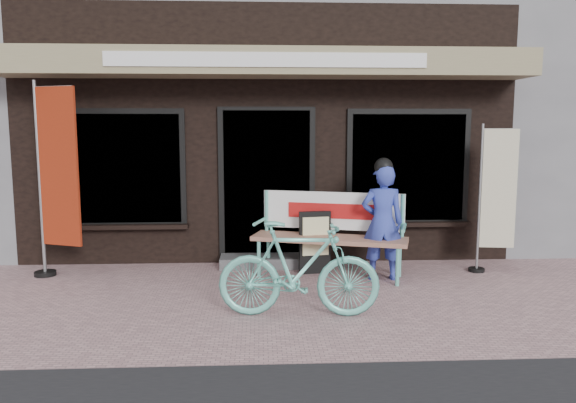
{
  "coord_description": "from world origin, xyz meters",
  "views": [
    {
      "loc": [
        -0.11,
        -5.86,
        1.93
      ],
      "look_at": [
        0.23,
        0.7,
        1.05
      ],
      "focal_mm": 35.0,
      "sensor_mm": 36.0,
      "label": 1
    }
  ],
  "objects": [
    {
      "name": "storefront",
      "position": [
        0.0,
        4.96,
        2.99
      ],
      "size": [
        7.0,
        6.77,
        6.0
      ],
      "color": "black",
      "rests_on": "ground"
    },
    {
      "name": "person",
      "position": [
        1.44,
        1.03,
        0.76
      ],
      "size": [
        0.55,
        0.38,
        1.55
      ],
      "rotation": [
        0.0,
        0.0,
        -0.07
      ],
      "color": "#3140A9",
      "rests_on": "ground"
    },
    {
      "name": "menu_stand",
      "position": [
        0.62,
        1.35,
        0.42
      ],
      "size": [
        0.42,
        0.15,
        0.83
      ],
      "rotation": [
        0.0,
        0.0,
        0.15
      ],
      "color": "black",
      "rests_on": "ground"
    },
    {
      "name": "nobori_cream",
      "position": [
        2.99,
        1.3,
        1.02
      ],
      "size": [
        0.58,
        0.24,
        1.97
      ],
      "rotation": [
        0.0,
        0.0,
        -0.15
      ],
      "color": "gray",
      "rests_on": "ground"
    },
    {
      "name": "bicycle",
      "position": [
        0.29,
        -0.32,
        0.49
      ],
      "size": [
        1.68,
        0.6,
        0.99
      ],
      "primitive_type": "imported",
      "rotation": [
        0.0,
        0.0,
        1.49
      ],
      "color": "#62C1AF",
      "rests_on": "ground"
    },
    {
      "name": "bench",
      "position": [
        0.82,
        1.28,
        0.63
      ],
      "size": [
        2.04,
        1.06,
        1.08
      ],
      "rotation": [
        0.0,
        0.0,
        -0.3
      ],
      "color": "#62C1AF",
      "rests_on": "ground"
    },
    {
      "name": "nobori_red",
      "position": [
        -2.67,
        1.32,
        1.29
      ],
      "size": [
        0.73,
        0.41,
        2.51
      ],
      "rotation": [
        0.0,
        0.0,
        -0.37
      ],
      "color": "gray",
      "rests_on": "ground"
    },
    {
      "name": "ground",
      "position": [
        0.0,
        0.0,
        0.0
      ],
      "size": [
        70.0,
        70.0,
        0.0
      ],
      "primitive_type": "plane",
      "color": "#AB8385",
      "rests_on": "ground"
    }
  ]
}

